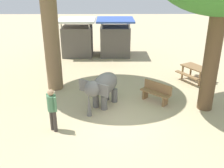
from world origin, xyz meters
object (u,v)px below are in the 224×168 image
Objects in this scene: elephant at (102,87)px; picnic_table_near at (196,70)px; market_stall_white at (78,39)px; wooden_bench at (156,92)px; market_stall_blue at (115,39)px; person_handler at (52,107)px.

picnic_table_near is at bearing 152.68° from elephant.
market_stall_white reaches higher than picnic_table_near.
wooden_bench reaches higher than picnic_table_near.
picnic_table_near is at bearing -49.62° from market_stall_blue.
person_handler is 9.95m from market_stall_blue.
elephant is 7.81m from market_stall_blue.
market_stall_blue is (0.68, 7.77, 0.22)m from elephant.
person_handler is 0.79× the size of picnic_table_near.
market_stall_blue is at bearing 27.56° from person_handler.
picnic_table_near is (6.56, 4.77, -0.36)m from person_handler.
person_handler is at bearing -10.41° from elephant.
elephant is at bearing 54.18° from wooden_bench.
elephant is at bearing -76.15° from market_stall_white.
person_handler reaches higher than wooden_bench.
elephant is 8.01m from market_stall_white.
person_handler is 1.26× the size of wooden_bench.
person_handler is at bearing -103.95° from market_stall_blue.
market_stall_blue reaches higher than elephant.
person_handler is 9.66m from market_stall_white.
person_handler is at bearing 73.54° from wooden_bench.
market_stall_white is at bearing 180.00° from market_stall_blue.
picnic_table_near is (4.84, 2.88, -0.33)m from elephant.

